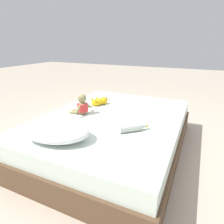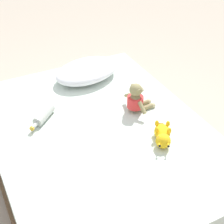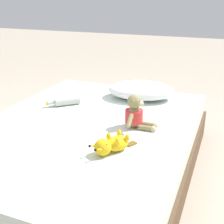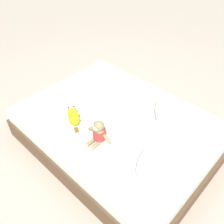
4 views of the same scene
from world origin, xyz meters
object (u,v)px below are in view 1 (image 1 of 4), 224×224
at_px(pillow, 56,131).
at_px(plush_yellow_creature, 100,101).
at_px(bed, 112,132).
at_px(plush_monkey, 82,106).
at_px(glass_bottle, 131,128).

height_order(pillow, plush_yellow_creature, pillow).
bearing_deg(bed, pillow, 73.88).
height_order(plush_monkey, glass_bottle, plush_monkey).
xyz_separation_m(bed, plush_monkey, (0.34, 0.08, 0.30)).
bearing_deg(glass_bottle, plush_yellow_creature, -42.73).
height_order(pillow, glass_bottle, pillow).
xyz_separation_m(pillow, plush_monkey, (0.14, -0.60, 0.02)).
bearing_deg(bed, plush_yellow_creature, -44.04).
bearing_deg(pillow, plush_yellow_creature, -82.93).
relative_size(pillow, plush_monkey, 2.23).
distance_m(bed, glass_bottle, 0.49).
relative_size(plush_monkey, glass_bottle, 1.19).
xyz_separation_m(plush_yellow_creature, glass_bottle, (-0.64, 0.59, -0.01)).
height_order(bed, glass_bottle, glass_bottle).
height_order(bed, plush_yellow_creature, plush_yellow_creature).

